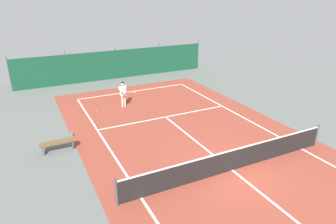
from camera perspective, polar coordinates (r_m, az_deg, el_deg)
ground_plane at (r=13.21m, az=12.00°, el=-10.71°), size 36.00×36.00×0.00m
court_surface at (r=13.21m, az=12.00°, el=-10.70°), size 11.02×26.60×0.01m
tennis_net at (r=12.94m, az=12.18°, el=-8.81°), size 10.12×0.10×1.10m
back_fence at (r=26.76m, az=-10.03°, el=7.92°), size 16.30×0.98×2.70m
tennis_player at (r=19.55m, az=-8.48°, el=3.68°), size 0.57×0.82×1.64m
tennis_ball_near_player at (r=19.35m, az=-13.34°, el=0.19°), size 0.07×0.07×0.07m
courtside_bench at (r=15.10m, az=-20.15°, el=-5.64°), size 1.60×0.40×0.49m
water_bottle at (r=16.40m, az=-17.70°, el=-4.04°), size 0.08×0.08×0.24m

